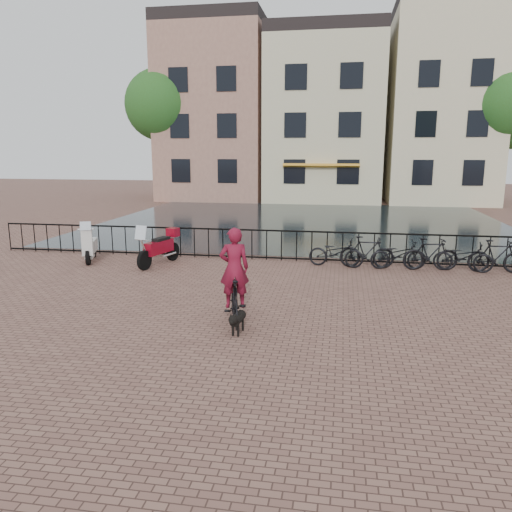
% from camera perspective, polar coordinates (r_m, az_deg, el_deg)
% --- Properties ---
extents(ground, '(100.00, 100.00, 0.00)m').
position_cam_1_polar(ground, '(9.13, -3.25, -11.31)').
color(ground, brown).
rests_on(ground, ground).
extents(canal_water, '(20.00, 20.00, 0.00)m').
position_cam_1_polar(canal_water, '(25.79, 5.40, 3.93)').
color(canal_water, black).
rests_on(canal_water, ground).
extents(railing, '(20.00, 0.05, 1.02)m').
position_cam_1_polar(railing, '(16.57, 2.93, 1.20)').
color(railing, black).
rests_on(railing, ground).
extents(canal_house_left, '(7.50, 9.00, 12.80)m').
position_cam_1_polar(canal_house_left, '(39.41, -4.26, 16.06)').
color(canal_house_left, '#8F6153').
rests_on(canal_house_left, ground).
extents(canal_house_mid, '(8.00, 9.50, 11.80)m').
position_cam_1_polar(canal_house_mid, '(38.26, 7.90, 15.35)').
color(canal_house_mid, beige).
rests_on(canal_house_mid, ground).
extents(canal_house_right, '(7.00, 9.00, 13.30)m').
position_cam_1_polar(canal_house_right, '(38.85, 20.28, 15.81)').
color(canal_house_right, beige).
rests_on(canal_house_right, ground).
extents(tree_far_left, '(5.04, 5.04, 9.27)m').
position_cam_1_polar(tree_far_left, '(37.59, -10.84, 16.58)').
color(tree_far_left, black).
rests_on(tree_far_left, ground).
extents(tree_far_right, '(4.76, 4.76, 8.76)m').
position_cam_1_polar(tree_far_right, '(36.68, 26.66, 15.09)').
color(tree_far_right, black).
rests_on(tree_far_right, ground).
extents(cyclist, '(0.95, 1.82, 2.39)m').
position_cam_1_polar(cyclist, '(10.55, -2.49, -2.85)').
color(cyclist, black).
rests_on(cyclist, ground).
extents(dog, '(0.30, 0.75, 0.50)m').
position_cam_1_polar(dog, '(10.08, -2.09, -7.48)').
color(dog, black).
rests_on(dog, ground).
extents(motorcycle, '(0.98, 2.04, 1.42)m').
position_cam_1_polar(motorcycle, '(16.15, -11.06, 1.44)').
color(motorcycle, maroon).
rests_on(motorcycle, ground).
extents(scooter, '(0.94, 1.61, 1.44)m').
position_cam_1_polar(scooter, '(17.33, -18.45, 1.80)').
color(scooter, silver).
rests_on(scooter, ground).
extents(parked_bike_0, '(1.78, 0.82, 0.90)m').
position_cam_1_polar(parked_bike_0, '(15.88, 9.13, 0.39)').
color(parked_bike_0, black).
rests_on(parked_bike_0, ground).
extents(parked_bike_1, '(1.67, 0.48, 1.00)m').
position_cam_1_polar(parked_bike_1, '(15.89, 12.56, 0.44)').
color(parked_bike_1, black).
rests_on(parked_bike_1, ground).
extents(parked_bike_2, '(1.79, 0.86, 0.90)m').
position_cam_1_polar(parked_bike_2, '(15.98, 15.95, 0.15)').
color(parked_bike_2, black).
rests_on(parked_bike_2, ground).
extents(parked_bike_3, '(1.71, 0.68, 1.00)m').
position_cam_1_polar(parked_bike_3, '(16.11, 19.32, 0.20)').
color(parked_bike_3, black).
rests_on(parked_bike_3, ground).
extents(parked_bike_4, '(1.78, 0.83, 0.90)m').
position_cam_1_polar(parked_bike_4, '(16.30, 22.60, -0.09)').
color(parked_bike_4, black).
rests_on(parked_bike_4, ground).
extents(parked_bike_5, '(1.68, 0.52, 1.00)m').
position_cam_1_polar(parked_bike_5, '(16.53, 25.82, -0.04)').
color(parked_bike_5, black).
rests_on(parked_bike_5, ground).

